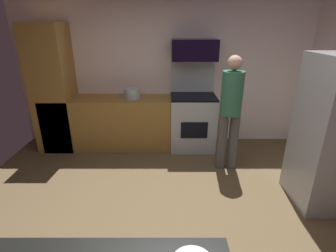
% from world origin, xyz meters
% --- Properties ---
extents(ground_plane, '(5.20, 4.80, 0.02)m').
position_xyz_m(ground_plane, '(0.00, 0.00, -0.01)').
color(ground_plane, brown).
extents(wall_back, '(5.20, 0.12, 2.60)m').
position_xyz_m(wall_back, '(0.00, 2.34, 1.30)').
color(wall_back, silver).
rests_on(wall_back, ground).
extents(lower_cabinet_run, '(2.40, 0.60, 0.90)m').
position_xyz_m(lower_cabinet_run, '(-0.90, 1.98, 0.45)').
color(lower_cabinet_run, olive).
rests_on(lower_cabinet_run, ground).
extents(cabinet_column, '(0.60, 0.60, 2.10)m').
position_xyz_m(cabinet_column, '(-1.90, 1.98, 1.05)').
color(cabinet_column, olive).
rests_on(cabinet_column, ground).
extents(oven_range, '(0.76, 0.65, 1.52)m').
position_xyz_m(oven_range, '(0.46, 1.97, 0.52)').
color(oven_range, '#B6BCC0').
rests_on(oven_range, ground).
extents(microwave, '(0.74, 0.38, 0.33)m').
position_xyz_m(microwave, '(0.46, 2.06, 1.68)').
color(microwave, black).
rests_on(microwave, oven_range).
extents(person_cook, '(0.31, 0.30, 1.69)m').
position_xyz_m(person_cook, '(0.92, 1.22, 0.95)').
color(person_cook, '#515151').
rests_on(person_cook, ground).
extents(stock_pot, '(0.27, 0.27, 0.16)m').
position_xyz_m(stock_pot, '(-0.58, 1.98, 0.98)').
color(stock_pot, '#ADC1C7').
rests_on(stock_pot, lower_cabinet_run).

